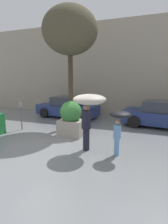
% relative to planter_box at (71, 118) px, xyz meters
% --- Properties ---
extents(ground_plane, '(40.00, 40.00, 0.00)m').
position_rel_planter_box_xyz_m(ground_plane, '(-0.30, -1.53, -0.75)').
color(ground_plane, slate).
extents(building_facade, '(18.00, 0.30, 6.00)m').
position_rel_planter_box_xyz_m(building_facade, '(-0.30, 4.97, 2.25)').
color(building_facade, '#9E937F').
rests_on(building_facade, ground).
extents(planter_box, '(1.03, 0.92, 1.49)m').
position_rel_planter_box_xyz_m(planter_box, '(0.00, 0.00, 0.00)').
color(planter_box, '#9E9384').
rests_on(planter_box, ground).
extents(person_adult, '(1.06, 1.06, 1.92)m').
position_rel_planter_box_xyz_m(person_adult, '(1.23, -1.30, 0.81)').
color(person_adult, '#1E1E2D').
rests_on(person_adult, ground).
extents(person_child, '(0.63, 0.63, 1.44)m').
position_rel_planter_box_xyz_m(person_child, '(2.23, -1.36, 0.35)').
color(person_child, '#669ED1').
rests_on(person_child, ground).
extents(parked_car_near, '(4.01, 2.32, 1.30)m').
position_rel_planter_box_xyz_m(parked_car_near, '(-1.73, 3.31, -0.15)').
color(parked_car_near, navy).
rests_on(parked_car_near, ground).
extents(parked_car_far, '(3.89, 2.31, 1.30)m').
position_rel_planter_box_xyz_m(parked_car_far, '(3.69, 2.84, -0.15)').
color(parked_car_far, navy).
rests_on(parked_car_far, ground).
extents(street_tree, '(2.53, 2.53, 5.62)m').
position_rel_planter_box_xyz_m(street_tree, '(-0.51, 1.15, 3.76)').
color(street_tree, '#423323').
rests_on(street_tree, ground).
extents(parking_meter, '(0.14, 0.14, 1.30)m').
position_rel_planter_box_xyz_m(parking_meter, '(-2.59, 0.01, 0.19)').
color(parking_meter, '#595B60').
rests_on(parking_meter, ground).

